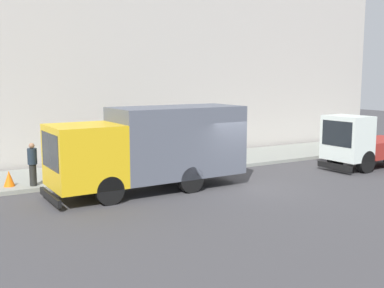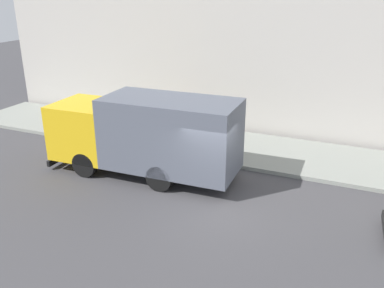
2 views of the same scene
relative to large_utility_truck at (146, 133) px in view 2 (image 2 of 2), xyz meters
The scene contains 7 objects.
ground 3.81m from the large_utility_truck, 109.40° to the right, with size 80.00×80.00×0.00m, color #403F42.
sidewalk 5.27m from the large_utility_truck, 40.01° to the right, with size 3.96×30.00×0.16m, color gray.
large_utility_truck is the anchor object (origin of this frame).
pedestrian_walking 4.51m from the large_utility_truck, 59.09° to the left, with size 0.36×0.36×1.61m.
pedestrian_standing 5.39m from the large_utility_truck, ahead, with size 0.39×0.39×1.73m.
traffic_cone_orange 5.47m from the large_utility_truck, 60.14° to the left, with size 0.41×0.41×0.58m, color orange.
street_sign_post 2.25m from the large_utility_truck, 16.28° to the right, with size 0.44×0.08×2.37m.
Camera 2 is at (-11.25, -3.98, 6.76)m, focal length 38.12 mm.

